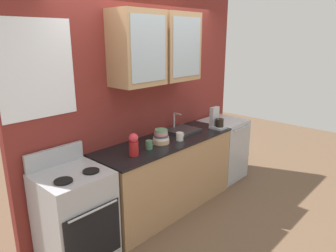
{
  "coord_description": "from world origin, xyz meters",
  "views": [
    {
      "loc": [
        -2.66,
        -2.47,
        2.14
      ],
      "look_at": [
        0.02,
        0.0,
        1.09
      ],
      "focal_mm": 33.49,
      "sensor_mm": 36.0,
      "label": 1
    }
  ],
  "objects_px": {
    "vase": "(134,144)",
    "cup_near_bowls": "(149,145)",
    "sink_faucet": "(182,130)",
    "dishwasher": "(222,149)",
    "bowl_stack": "(161,137)",
    "stove_range": "(75,216)",
    "coffee_maker": "(217,120)",
    "cup_near_sink": "(180,136)"
  },
  "relations": [
    {
      "from": "vase",
      "to": "cup_near_bowls",
      "type": "height_order",
      "value": "vase"
    },
    {
      "from": "sink_faucet",
      "to": "vase",
      "type": "xyz_separation_m",
      "value": [
        -1.02,
        -0.19,
        0.11
      ]
    },
    {
      "from": "cup_near_bowls",
      "to": "dishwasher",
      "type": "relative_size",
      "value": 0.12
    },
    {
      "from": "sink_faucet",
      "to": "cup_near_bowls",
      "type": "xyz_separation_m",
      "value": [
        -0.77,
        -0.16,
        0.03
      ]
    },
    {
      "from": "sink_faucet",
      "to": "bowl_stack",
      "type": "bearing_deg",
      "value": -166.94
    },
    {
      "from": "sink_faucet",
      "to": "cup_near_bowls",
      "type": "distance_m",
      "value": 0.79
    },
    {
      "from": "stove_range",
      "to": "coffee_maker",
      "type": "height_order",
      "value": "coffee_maker"
    },
    {
      "from": "sink_faucet",
      "to": "cup_near_sink",
      "type": "height_order",
      "value": "sink_faucet"
    },
    {
      "from": "stove_range",
      "to": "bowl_stack",
      "type": "height_order",
      "value": "stove_range"
    },
    {
      "from": "cup_near_bowls",
      "to": "coffee_maker",
      "type": "bearing_deg",
      "value": -4.1
    },
    {
      "from": "cup_near_sink",
      "to": "stove_range",
      "type": "bearing_deg",
      "value": 174.93
    },
    {
      "from": "cup_near_sink",
      "to": "sink_faucet",
      "type": "bearing_deg",
      "value": 35.52
    },
    {
      "from": "bowl_stack",
      "to": "cup_near_sink",
      "type": "relative_size",
      "value": 1.54
    },
    {
      "from": "cup_near_bowls",
      "to": "coffee_maker",
      "type": "distance_m",
      "value": 1.21
    },
    {
      "from": "stove_range",
      "to": "cup_near_bowls",
      "type": "relative_size",
      "value": 9.7
    },
    {
      "from": "sink_faucet",
      "to": "dishwasher",
      "type": "relative_size",
      "value": 0.44
    },
    {
      "from": "vase",
      "to": "cup_near_bowls",
      "type": "distance_m",
      "value": 0.26
    },
    {
      "from": "cup_near_sink",
      "to": "coffee_maker",
      "type": "xyz_separation_m",
      "value": [
        0.74,
        -0.03,
        0.06
      ]
    },
    {
      "from": "cup_near_sink",
      "to": "cup_near_bowls",
      "type": "bearing_deg",
      "value": 172.88
    },
    {
      "from": "stove_range",
      "to": "bowl_stack",
      "type": "relative_size",
      "value": 5.56
    },
    {
      "from": "sink_faucet",
      "to": "cup_near_sink",
      "type": "relative_size",
      "value": 3.14
    },
    {
      "from": "stove_range",
      "to": "cup_near_sink",
      "type": "relative_size",
      "value": 8.57
    },
    {
      "from": "cup_near_sink",
      "to": "dishwasher",
      "type": "relative_size",
      "value": 0.14
    },
    {
      "from": "stove_range",
      "to": "dishwasher",
      "type": "xyz_separation_m",
      "value": [
        2.57,
        -0.0,
        -0.01
      ]
    },
    {
      "from": "cup_near_sink",
      "to": "dishwasher",
      "type": "distance_m",
      "value": 1.28
    },
    {
      "from": "stove_range",
      "to": "cup_near_bowls",
      "type": "xyz_separation_m",
      "value": [
        0.95,
        -0.07,
        0.5
      ]
    },
    {
      "from": "dishwasher",
      "to": "vase",
      "type": "bearing_deg",
      "value": -177.31
    },
    {
      "from": "bowl_stack",
      "to": "cup_near_sink",
      "type": "xyz_separation_m",
      "value": [
        0.23,
        -0.09,
        -0.03
      ]
    },
    {
      "from": "vase",
      "to": "cup_near_sink",
      "type": "xyz_separation_m",
      "value": [
        0.71,
        -0.03,
        -0.08
      ]
    },
    {
      "from": "bowl_stack",
      "to": "vase",
      "type": "bearing_deg",
      "value": -172.67
    },
    {
      "from": "stove_range",
      "to": "sink_faucet",
      "type": "relative_size",
      "value": 2.73
    },
    {
      "from": "stove_range",
      "to": "coffee_maker",
      "type": "distance_m",
      "value": 2.23
    },
    {
      "from": "vase",
      "to": "cup_near_bowls",
      "type": "xyz_separation_m",
      "value": [
        0.25,
        0.03,
        -0.08
      ]
    },
    {
      "from": "cup_near_bowls",
      "to": "bowl_stack",
      "type": "bearing_deg",
      "value": 9.1
    },
    {
      "from": "bowl_stack",
      "to": "vase",
      "type": "relative_size",
      "value": 0.8
    },
    {
      "from": "stove_range",
      "to": "dishwasher",
      "type": "distance_m",
      "value": 2.57
    },
    {
      "from": "stove_range",
      "to": "dishwasher",
      "type": "bearing_deg",
      "value": -0.09
    },
    {
      "from": "sink_faucet",
      "to": "cup_near_sink",
      "type": "bearing_deg",
      "value": -144.48
    },
    {
      "from": "cup_near_sink",
      "to": "cup_near_bowls",
      "type": "height_order",
      "value": "same"
    },
    {
      "from": "bowl_stack",
      "to": "cup_near_bowls",
      "type": "height_order",
      "value": "bowl_stack"
    },
    {
      "from": "dishwasher",
      "to": "cup_near_bowls",
      "type": "bearing_deg",
      "value": -177.78
    },
    {
      "from": "coffee_maker",
      "to": "dishwasher",
      "type": "bearing_deg",
      "value": 19.64
    }
  ]
}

